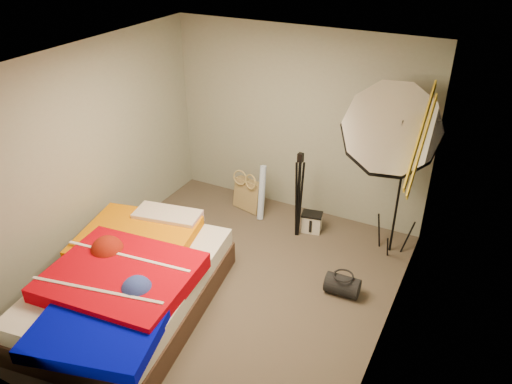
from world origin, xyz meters
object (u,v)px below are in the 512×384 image
Objects in this scene: tote_bag at (248,195)px; photo_umbrella at (391,131)px; camera_tripod at (299,190)px; camera_case at (312,223)px; duffel_bag at (342,285)px; wrapping_roll at (262,193)px; bed at (129,284)px.

photo_umbrella is (1.87, -0.25, 1.41)m from tote_bag.
photo_umbrella is 1.39m from camera_tripod.
tote_bag reaches higher than camera_case.
photo_umbrella reaches higher than duffel_bag.
duffel_bag is at bearing -97.44° from photo_umbrella.
tote_bag is at bearing 156.45° from wrapping_roll.
camera_tripod is (-0.89, 0.83, 0.55)m from duffel_bag.
bed is 3.20m from photo_umbrella.
camera_tripod is at bearing -16.74° from wrapping_roll.
bed is (-0.41, -2.25, -0.05)m from wrapping_roll.
wrapping_roll is 2.04m from photo_umbrella.
bed is at bearing -80.38° from tote_bag.
camera_case is 1.74m from photo_umbrella.
duffel_bag is 0.32× the size of camera_tripod.
duffel_bag is 2.28m from bed.
tote_bag is 0.33m from wrapping_roll.
duffel_bag is (0.76, -1.00, -0.01)m from camera_case.
camera_tripod is at bearing 134.79° from duffel_bag.
tote_bag reaches higher than duffel_bag.
photo_umbrella is (0.87, -0.12, 1.50)m from camera_case.
camera_case is at bearing 52.07° from camera_tripod.
camera_case is at bearing 124.91° from duffel_bag.
tote_bag is at bearing 161.12° from camera_tripod.
wrapping_roll is at bearing 175.29° from photo_umbrella.
camera_tripod reaches higher than duffel_bag.
bed is (-1.15, -2.24, 0.20)m from camera_case.
wrapping_roll is at bearing -10.36° from tote_bag.
camera_case is 0.66× the size of duffel_bag.
camera_case is at bearing 62.80° from bed.
wrapping_roll is 3.08× the size of camera_case.
camera_tripod reaches higher than camera_case.
wrapping_roll reaches higher than duffel_bag.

